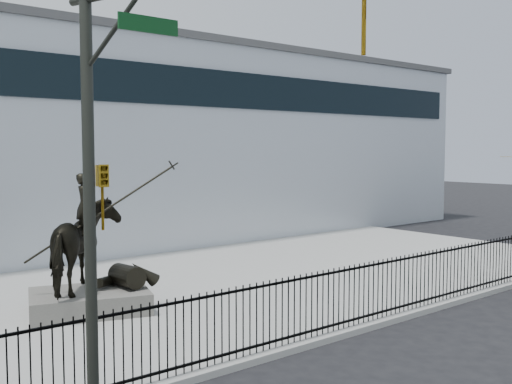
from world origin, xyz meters
TOP-DOWN VIEW (x-y plane):
  - ground at (0.00, 0.00)m, footprint 120.00×120.00m
  - plaza at (0.00, 7.00)m, footprint 30.00×12.00m
  - building at (0.00, 20.00)m, footprint 44.00×14.00m
  - picket_fence at (0.00, 1.25)m, footprint 22.10×0.10m
  - statue_plinth at (-4.27, 6.48)m, footprint 3.49×2.89m
  - equestrian_statue at (-4.22, 6.46)m, footprint 3.65×2.88m
  - traffic_signal_left at (-6.75, -0.62)m, footprint 1.52×4.84m

SIDE VIEW (x-z plane):
  - ground at x=0.00m, z-range 0.00..0.00m
  - plaza at x=0.00m, z-range 0.00..0.15m
  - statue_plinth at x=-4.27m, z-range 0.15..0.71m
  - picket_fence at x=0.00m, z-range 0.15..1.65m
  - equestrian_statue at x=-4.22m, z-range 0.26..3.51m
  - traffic_signal_left at x=-6.75m, z-range 0.53..7.53m
  - building at x=0.00m, z-range 0.00..9.00m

